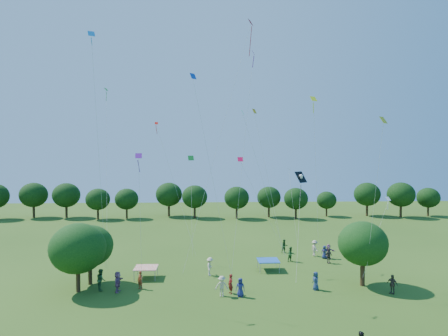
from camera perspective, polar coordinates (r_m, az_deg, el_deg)
near_tree_west at (r=38.23m, az=-20.16°, el=-10.73°), size 4.93×4.93×6.10m
near_tree_north at (r=40.05m, az=-18.62°, el=-10.52°), size 4.31×4.31×5.56m
near_tree_east at (r=39.70m, az=19.22°, el=-10.15°), size 4.52×4.52×5.99m
treeline at (r=76.84m, az=-2.72°, el=-4.08°), size 88.01×8.77×6.77m
tent_red_stripe at (r=41.17m, az=-11.08°, el=-13.80°), size 2.20×2.20×1.10m
tent_blue at (r=43.27m, az=6.33°, el=-12.99°), size 2.20×2.20×1.10m
crowd_person_0 at (r=38.17m, az=12.97°, el=-15.43°), size 0.63×0.89×1.64m
crowd_person_1 at (r=36.35m, az=0.94°, el=-16.23°), size 0.63×0.75×1.70m
crowd_person_2 at (r=38.77m, az=-17.16°, el=-14.99°), size 0.81×1.06×1.91m
crowd_person_3 at (r=41.32m, az=-2.01°, el=-13.89°), size 0.77×1.28×1.83m
crowd_person_4 at (r=39.22m, az=22.90°, el=-15.03°), size 0.93×1.07×1.68m
crowd_person_5 at (r=49.19m, az=14.71°, el=-11.45°), size 1.57×0.57×1.67m
crowd_person_6 at (r=49.05m, az=14.16°, el=-11.57°), size 0.85×0.68×1.52m
crowd_person_7 at (r=38.28m, az=-11.87°, el=-15.40°), size 0.71×0.66×1.60m
crowd_person_8 at (r=46.94m, az=9.53°, el=-12.05°), size 0.95×0.76×1.69m
crowd_person_9 at (r=49.84m, az=12.83°, el=-11.12°), size 0.87×1.35×1.91m
crowd_person_10 at (r=47.15m, az=14.71°, el=-12.02°), size 1.10×0.86×1.70m
crowd_person_11 at (r=37.88m, az=-14.94°, el=-15.43°), size 0.72×1.75×1.83m
crowd_person_12 at (r=35.66m, az=2.35°, el=-16.68°), size 0.88×0.63×1.61m
crowd_person_13 at (r=51.27m, az=18.10°, el=-10.82°), size 0.60×0.78×1.86m
crowd_person_14 at (r=50.72m, az=8.64°, el=-10.98°), size 0.91×0.62×1.69m
crowd_person_15 at (r=35.74m, az=-0.33°, el=-16.51°), size 1.17×0.56×1.76m
pirate_kite at (r=40.42m, az=10.93°, el=-1.42°), size 2.59×6.99×9.17m
red_high_kite at (r=41.70m, az=2.18°, el=14.09°), size 7.14×5.68×24.89m
small_kite_0 at (r=42.38m, az=3.52°, el=-1.27°), size 5.26×0.44×10.61m
small_kite_1 at (r=50.41m, az=9.47°, el=-2.12°), size 0.67×3.50×9.21m
small_kite_2 at (r=34.93m, az=21.43°, el=2.67°), size 0.79×3.61×13.94m
small_kite_3 at (r=48.26m, az=-16.45°, el=5.05°), size 3.05×12.05×19.08m
small_kite_4 at (r=35.88m, az=-3.20°, el=6.58°), size 3.71×1.01×18.15m
small_kite_5 at (r=38.21m, az=3.36°, el=7.76°), size 2.52×3.51×20.91m
small_kite_6 at (r=39.62m, az=21.92°, el=-5.88°), size 3.26×1.89×6.97m
small_kite_7 at (r=41.49m, az=4.18°, el=2.94°), size 4.85×0.99×15.44m
small_kite_8 at (r=45.81m, az=-8.15°, el=1.18°), size 4.89×4.43×14.66m
small_kite_9 at (r=45.11m, az=5.17°, el=4.11°), size 3.10×3.99×16.09m
small_kite_10 at (r=43.88m, az=12.79°, el=5.77°), size 1.52×1.80×17.06m
small_kite_11 at (r=45.77m, az=-4.73°, el=-0.48°), size 0.74×3.91×10.75m
small_kite_12 at (r=38.30m, az=-17.95°, el=10.08°), size 0.87×2.41×21.81m
small_kite_13 at (r=33.02m, az=-12.03°, el=-1.63°), size 0.57×0.50×10.99m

